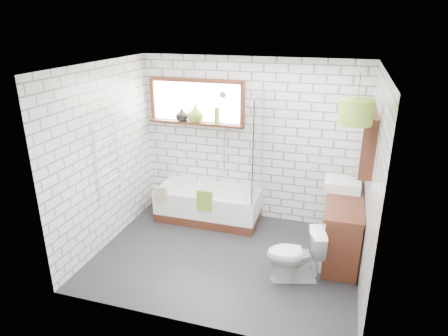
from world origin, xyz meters
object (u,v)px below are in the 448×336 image
(vanity, at_px, (343,225))
(pendant, at_px, (356,112))
(bathtub, at_px, (208,204))
(basin, at_px, (342,184))
(toilet, at_px, (295,255))

(vanity, relative_size, pendant, 4.10)
(bathtub, xyz_separation_m, basin, (1.97, -0.10, 0.63))
(bathtub, xyz_separation_m, vanity, (2.03, -0.37, 0.15))
(bathtub, xyz_separation_m, pendant, (2.01, -1.08, 1.84))
(vanity, bearing_deg, toilet, -123.67)
(vanity, distance_m, pendant, 1.83)
(pendant, bearing_deg, toilet, -169.72)
(basin, relative_size, pendant, 1.36)
(toilet, height_order, pendant, pendant)
(bathtub, bearing_deg, pendant, -28.12)
(bathtub, distance_m, vanity, 2.07)
(pendant, bearing_deg, bathtub, 151.88)
(vanity, bearing_deg, basin, 102.41)
(basin, xyz_separation_m, pendant, (0.04, -0.98, 1.21))
(toilet, bearing_deg, vanity, 130.98)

